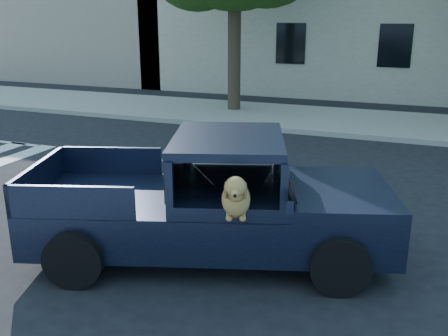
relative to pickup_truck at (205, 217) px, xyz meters
name	(u,v)px	position (x,y,z in m)	size (l,w,h in m)	color
ground	(264,242)	(0.66, 0.72, -0.60)	(120.00, 120.00, 0.00)	black
far_sidewalk	(348,122)	(0.66, 9.92, -0.52)	(60.00, 4.00, 0.15)	gray
lane_stripes	(409,188)	(2.66, 4.12, -0.59)	(21.60, 0.14, 0.01)	silver
building_left	(84,1)	(-14.34, 17.22, 3.40)	(12.00, 6.00, 8.00)	tan
pickup_truck	(205,217)	(0.00, 0.00, 0.00)	(5.29, 3.34, 1.77)	black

